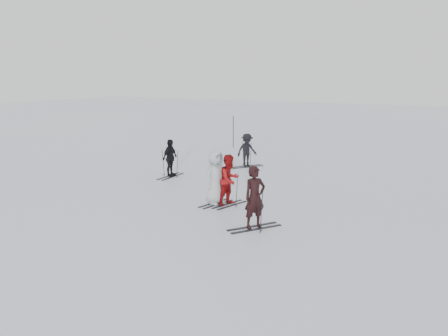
% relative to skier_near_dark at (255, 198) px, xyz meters
% --- Properties ---
extents(ground, '(120.00, 120.00, 0.00)m').
position_rel_skier_near_dark_xyz_m(ground, '(-2.81, 2.14, -0.95)').
color(ground, silver).
rests_on(ground, ground).
extents(skier_near_dark, '(0.76, 0.82, 1.89)m').
position_rel_skier_near_dark_xyz_m(skier_near_dark, '(0.00, 0.00, 0.00)').
color(skier_near_dark, black).
rests_on(skier_near_dark, ground).
extents(skier_red, '(0.89, 1.03, 1.81)m').
position_rel_skier_near_dark_xyz_m(skier_red, '(-1.81, 1.76, -0.04)').
color(skier_red, maroon).
rests_on(skier_red, ground).
extents(skier_grey, '(0.83, 1.07, 1.95)m').
position_rel_skier_near_dark_xyz_m(skier_grey, '(-2.32, 1.64, 0.03)').
color(skier_grey, '#AEB5B8').
rests_on(skier_grey, ground).
extents(skier_uphill_left, '(0.44, 1.00, 1.70)m').
position_rel_skier_near_dark_xyz_m(skier_uphill_left, '(-6.33, 4.40, -0.10)').
color(skier_uphill_left, black).
rests_on(skier_uphill_left, ground).
extents(skier_uphill_far, '(1.13, 1.24, 1.67)m').
position_rel_skier_near_dark_xyz_m(skier_uphill_far, '(-4.24, 8.08, -0.11)').
color(skier_uphill_far, black).
rests_on(skier_uphill_far, ground).
extents(skis_near_dark, '(2.00, 1.78, 1.30)m').
position_rel_skier_near_dark_xyz_m(skis_near_dark, '(0.00, 0.00, -0.30)').
color(skis_near_dark, black).
rests_on(skis_near_dark, ground).
extents(skis_red, '(1.70, 1.19, 1.13)m').
position_rel_skier_near_dark_xyz_m(skis_red, '(-1.81, 1.76, -0.38)').
color(skis_red, black).
rests_on(skis_red, ground).
extents(skis_grey, '(1.70, 1.16, 1.13)m').
position_rel_skier_near_dark_xyz_m(skis_grey, '(-2.32, 1.64, -0.38)').
color(skis_grey, black).
rests_on(skis_grey, ground).
extents(skis_uphill_left, '(1.76, 0.96, 1.27)m').
position_rel_skier_near_dark_xyz_m(skis_uphill_left, '(-6.33, 4.40, -0.31)').
color(skis_uphill_left, black).
rests_on(skis_uphill_left, ground).
extents(skis_uphill_far, '(2.04, 1.84, 1.33)m').
position_rel_skier_near_dark_xyz_m(skis_uphill_far, '(-4.24, 8.08, -0.28)').
color(skis_uphill_far, black).
rests_on(skis_uphill_far, ground).
extents(piste_marker, '(0.05, 0.05, 2.05)m').
position_rel_skier_near_dark_xyz_m(piste_marker, '(-7.67, 13.06, 0.08)').
color(piste_marker, black).
rests_on(piste_marker, ground).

